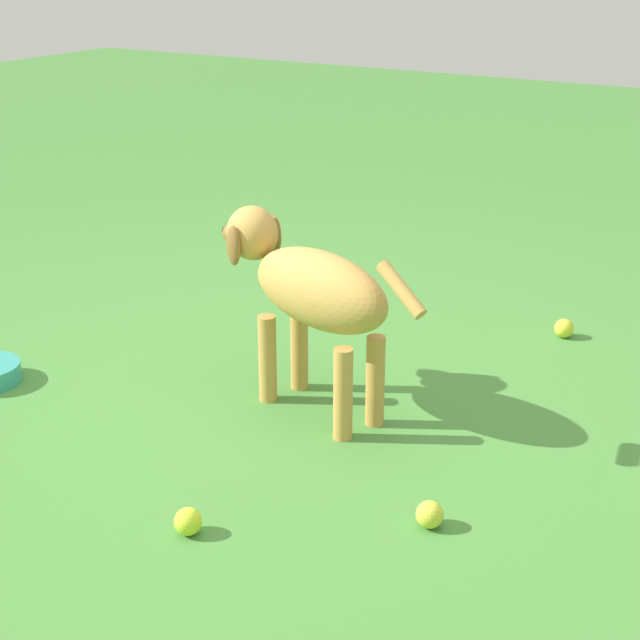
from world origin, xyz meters
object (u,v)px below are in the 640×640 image
Objects in this scene: dog at (308,288)px; tennis_ball_1 at (430,515)px; tennis_ball_3 at (564,328)px; tennis_ball_0 at (188,521)px.

tennis_ball_1 is at bearing 162.30° from dog.
tennis_ball_1 and tennis_ball_3 have the same top height.
tennis_ball_3 is at bearing 4.43° from tennis_ball_1.
tennis_ball_1 is (0.31, -0.47, 0.00)m from tennis_ball_0.
tennis_ball_1 is at bearing -56.02° from tennis_ball_0.
tennis_ball_1 is 1.30m from tennis_ball_3.
dog is 1.07m from tennis_ball_3.
tennis_ball_3 is (1.29, 0.10, 0.00)m from tennis_ball_1.
dog reaches higher than tennis_ball_3.
dog reaches higher than tennis_ball_1.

